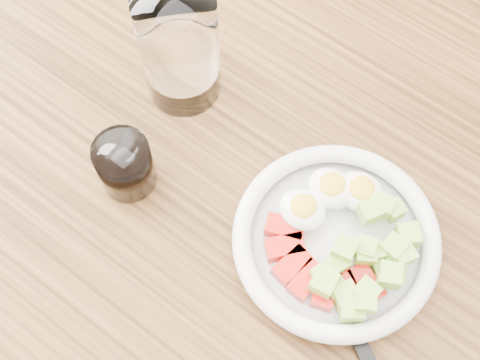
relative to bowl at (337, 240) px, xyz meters
name	(u,v)px	position (x,y,z in m)	size (l,w,h in m)	color
ground	(241,334)	(-0.11, -0.02, -0.79)	(4.00, 4.00, 0.00)	brown
dining_table	(242,232)	(-0.11, -0.02, -0.12)	(1.50, 0.90, 0.77)	brown
bowl	(337,240)	(0.00, 0.00, 0.00)	(0.23, 0.23, 0.06)	white
water_glass	(179,47)	(-0.26, 0.06, 0.06)	(0.09, 0.09, 0.16)	white
coffee_glass	(125,165)	(-0.24, -0.07, 0.01)	(0.06, 0.06, 0.07)	white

